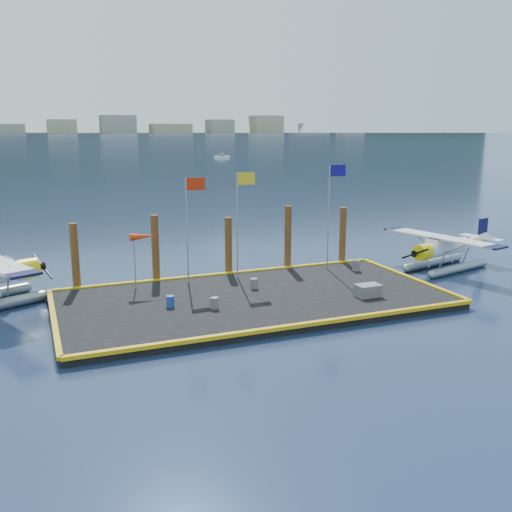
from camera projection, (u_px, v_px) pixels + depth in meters
The scene contains 19 objects.
ground at pixel (253, 303), 30.22m from camera, with size 4000.00×4000.00×0.00m, color #18274A.
dock at pixel (253, 300), 30.17m from camera, with size 20.00×10.00×0.40m, color black.
dock_bumpers at pixel (253, 295), 30.11m from camera, with size 20.25×10.25×0.18m, color #D19F0C, non-canonical shape.
far_backdrop at pixel (114, 127), 1688.56m from camera, with size 3050.00×2050.00×810.00m.
seaplane_d at pixel (443, 250), 36.99m from camera, with size 7.88×8.52×3.02m.
drum_0 at pixel (170, 301), 28.31m from camera, with size 0.40×0.40×0.56m, color navy.
drum_3 at pixel (214, 303), 28.02m from camera, with size 0.40×0.40×0.57m, color #5C5B60.
drum_4 at pixel (356, 266), 35.43m from camera, with size 0.45×0.45×0.64m, color #5C5B60.
drum_5 at pixel (254, 283), 31.54m from camera, with size 0.40×0.40×0.56m, color #5C5B60.
crate at pixel (368, 290), 30.04m from camera, with size 1.28×0.86×0.64m, color #5C5B60.
flagpole_red at pixel (190, 214), 31.86m from camera, with size 1.14×0.08×6.00m.
flagpole_yellow at pixel (240, 209), 32.92m from camera, with size 1.14×0.08×6.20m.
flagpole_blue at pixel (332, 201), 35.05m from camera, with size 1.14×0.08×6.50m.
windsock at pixel (142, 238), 31.12m from camera, with size 1.40×0.44×3.12m.
piling_0 at pixel (75, 259), 31.59m from camera, with size 0.44×0.44×4.00m, color #4B2D15.
piling_1 at pixel (156, 251), 33.19m from camera, with size 0.44×0.44×4.20m, color #4B2D15.
piling_2 at pixel (229, 248), 34.87m from camera, with size 0.44×0.44×3.80m, color #4B2D15.
piling_3 at pixel (288, 239), 36.26m from camera, with size 0.44×0.44×4.30m, color #4B2D15.
piling_4 at pixel (343, 237), 37.74m from camera, with size 0.44×0.44×4.00m, color #4B2D15.
Camera 1 is at (-10.61, -26.90, 9.12)m, focal length 40.00 mm.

